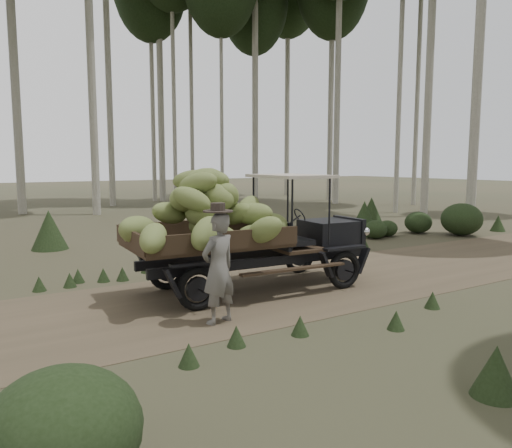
# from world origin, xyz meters

# --- Properties ---
(ground) EXTENTS (120.00, 120.00, 0.00)m
(ground) POSITION_xyz_m (0.00, 0.00, 0.00)
(ground) COLOR #473D2B
(ground) RESTS_ON ground
(dirt_track) EXTENTS (70.00, 4.00, 0.01)m
(dirt_track) POSITION_xyz_m (0.00, 0.00, 0.00)
(dirt_track) COLOR brown
(dirt_track) RESTS_ON ground
(banana_truck) EXTENTS (5.34, 2.49, 2.50)m
(banana_truck) POSITION_xyz_m (-0.61, 0.16, 1.47)
(banana_truck) COLOR black
(banana_truck) RESTS_ON ground
(farmer) EXTENTS (0.73, 0.58, 1.91)m
(farmer) POSITION_xyz_m (-1.57, -1.25, 0.90)
(farmer) COLOR #625F5A
(farmer) RESTS_ON ground
(undergrowth) EXTENTS (24.05, 16.45, 1.38)m
(undergrowth) POSITION_xyz_m (0.90, -0.85, 0.53)
(undergrowth) COLOR #233319
(undergrowth) RESTS_ON ground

